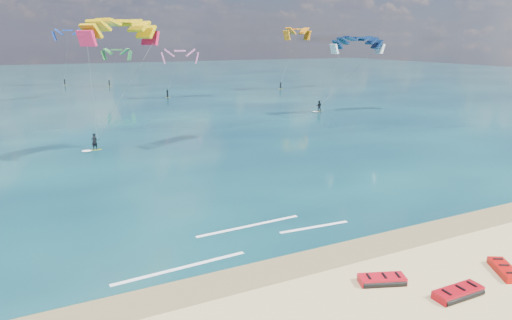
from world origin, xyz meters
The scene contains 10 objects.
ground centered at (0.00, 40.00, 0.00)m, with size 320.00×320.00×0.00m, color tan.
wet_sand_strip centered at (0.00, 3.00, 0.00)m, with size 320.00×2.40×0.01m, color olive.
sea centered at (0.00, 104.00, 0.02)m, with size 320.00×200.00×0.04m, color #092233.
packed_kite_left centered at (6.37, -2.47, 0.00)m, with size 2.50×1.14×0.41m, color #A80812, non-canonical shape.
packed_kite_mid centered at (4.22, -0.22, 0.00)m, with size 2.25×1.12×0.41m, color red, non-canonical shape.
packed_kite_right centered at (9.92, -2.03, 0.00)m, with size 2.25×1.08×0.39m, color #C10B08, non-canonical shape.
kitesurfer_main centered at (-2.55, 29.05, 7.01)m, with size 8.56×7.51×13.41m.
kitesurfer_far centered at (30.74, 39.57, 6.34)m, with size 8.93×7.24×12.22m.
shoreline_foam centered at (0.56, 6.48, 0.04)m, with size 13.84×3.64×0.01m.
distant_kites centered at (-3.61, 80.79, 5.67)m, with size 82.80×39.24×13.52m.
Camera 1 is at (-8.84, -14.05, 10.50)m, focal length 32.00 mm.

